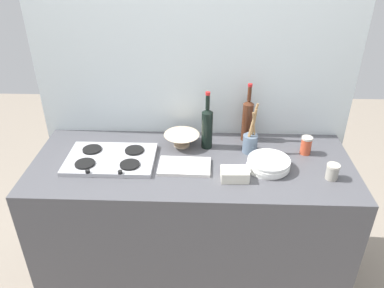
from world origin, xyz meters
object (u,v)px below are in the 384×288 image
object	(u,v)px
utensil_crock	(250,141)
cutting_board	(184,166)
wine_bottle_leftmost	(247,119)
butter_dish	(235,174)
plate_stack	(268,164)
mixing_bowl	(182,139)
condiment_jar_front	(306,145)
wine_bottle_mid_left	(207,127)
stovetop_hob	(111,159)
condiment_jar_rear	(332,172)

from	to	relation	value
utensil_crock	cutting_board	bearing A→B (deg)	-153.78
wine_bottle_leftmost	utensil_crock	world-z (taller)	wine_bottle_leftmost
butter_dish	utensil_crock	bearing A→B (deg)	69.51
butter_dish	cutting_board	size ratio (longest dim) A/B	0.51
plate_stack	wine_bottle_leftmost	size ratio (longest dim) A/B	0.65
mixing_bowl	utensil_crock	distance (m)	0.41
mixing_bowl	condiment_jar_front	world-z (taller)	condiment_jar_front
mixing_bowl	cutting_board	size ratio (longest dim) A/B	0.75
plate_stack	wine_bottle_mid_left	xyz separation A→B (m)	(-0.34, 0.22, 0.10)
stovetop_hob	butter_dish	world-z (taller)	butter_dish
wine_bottle_leftmost	cutting_board	xyz separation A→B (m)	(-0.36, -0.33, -0.13)
butter_dish	cutting_board	xyz separation A→B (m)	(-0.27, 0.09, -0.02)
utensil_crock	condiment_jar_front	bearing A→B (deg)	-1.21
butter_dish	condiment_jar_rear	world-z (taller)	condiment_jar_rear
wine_bottle_leftmost	condiment_jar_front	bearing A→B (deg)	-24.72
wine_bottle_leftmost	butter_dish	distance (m)	0.45
wine_bottle_mid_left	cutting_board	bearing A→B (deg)	-117.69
mixing_bowl	plate_stack	bearing A→B (deg)	-25.39
condiment_jar_front	mixing_bowl	bearing A→B (deg)	174.89
plate_stack	butter_dish	distance (m)	0.22
condiment_jar_rear	cutting_board	size ratio (longest dim) A/B	0.30
mixing_bowl	butter_dish	xyz separation A→B (m)	(0.30, -0.33, -0.01)
plate_stack	condiment_jar_front	bearing A→B (deg)	35.11
wine_bottle_leftmost	wine_bottle_mid_left	size ratio (longest dim) A/B	1.04
plate_stack	stovetop_hob	bearing A→B (deg)	177.34
stovetop_hob	wine_bottle_leftmost	size ratio (longest dim) A/B	1.35
mixing_bowl	utensil_crock	bearing A→B (deg)	-8.20
plate_stack	condiment_jar_rear	xyz separation A→B (m)	(0.32, -0.08, 0.01)
plate_stack	utensil_crock	distance (m)	0.20
utensil_crock	cutting_board	world-z (taller)	utensil_crock
stovetop_hob	butter_dish	xyz separation A→B (m)	(0.69, -0.15, 0.02)
wine_bottle_leftmost	condiment_jar_front	world-z (taller)	wine_bottle_leftmost
plate_stack	mixing_bowl	world-z (taller)	mixing_bowl
condiment_jar_rear	wine_bottle_mid_left	bearing A→B (deg)	155.37
utensil_crock	condiment_jar_rear	bearing A→B (deg)	-32.11
plate_stack	condiment_jar_front	size ratio (longest dim) A/B	2.20
wine_bottle_leftmost	condiment_jar_rear	size ratio (longest dim) A/B	4.26
utensil_crock	condiment_jar_front	xyz separation A→B (m)	(0.32, -0.01, -0.02)
wine_bottle_leftmost	cutting_board	size ratio (longest dim) A/B	1.29
stovetop_hob	utensil_crock	size ratio (longest dim) A/B	1.59
mixing_bowl	condiment_jar_rear	bearing A→B (deg)	-21.15
condiment_jar_front	wine_bottle_leftmost	bearing A→B (deg)	155.28
wine_bottle_mid_left	utensil_crock	bearing A→B (deg)	-10.52
wine_bottle_leftmost	utensil_crock	size ratio (longest dim) A/B	1.18
wine_bottle_leftmost	utensil_crock	bearing A→B (deg)	-86.42
wine_bottle_leftmost	wine_bottle_mid_left	xyz separation A→B (m)	(-0.24, -0.10, -0.01)
butter_dish	wine_bottle_mid_left	bearing A→B (deg)	114.45
utensil_crock	condiment_jar_front	world-z (taller)	utensil_crock
mixing_bowl	utensil_crock	size ratio (longest dim) A/B	0.68
stovetop_hob	condiment_jar_rear	xyz separation A→B (m)	(1.19, -0.12, 0.03)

